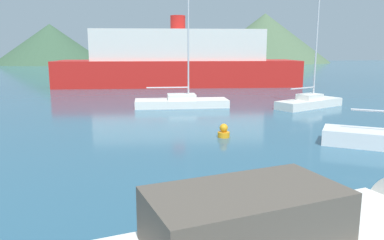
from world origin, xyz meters
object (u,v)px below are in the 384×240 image
(sailboat_inner, at_px, (309,101))
(sailboat_middle, at_px, (182,102))
(buoy_marker, at_px, (224,132))
(ferry_distant, at_px, (178,62))

(sailboat_inner, xyz_separation_m, sailboat_middle, (-9.12, 2.66, -0.07))
(buoy_marker, bearing_deg, sailboat_middle, 88.77)
(sailboat_middle, bearing_deg, buoy_marker, -83.08)
(sailboat_inner, relative_size, buoy_marker, 14.42)
(sailboat_inner, height_order, ferry_distant, sailboat_inner)
(sailboat_inner, height_order, sailboat_middle, sailboat_inner)
(sailboat_inner, xyz_separation_m, buoy_marker, (-9.33, -7.42, -0.18))
(sailboat_inner, relative_size, sailboat_middle, 1.21)
(sailboat_inner, height_order, buoy_marker, sailboat_inner)
(sailboat_inner, bearing_deg, ferry_distant, 86.20)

